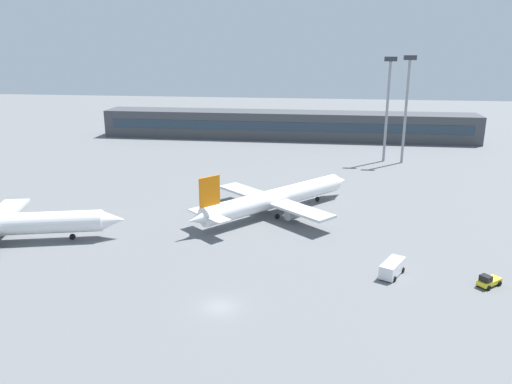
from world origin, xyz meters
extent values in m
plane|color=slate|center=(0.00, 40.00, 0.00)|extent=(400.00, 400.00, 0.00)
cube|color=#3F4247|center=(0.00, 114.62, 4.50)|extent=(124.34, 12.00, 9.00)
cube|color=#263847|center=(0.00, 108.57, 4.95)|extent=(118.12, 0.16, 2.80)
cone|color=white|center=(-22.22, 20.33, 3.14)|extent=(4.70, 4.31, 3.43)
cylinder|color=gray|center=(-42.70, 20.95, 1.51)|extent=(3.42, 2.60, 1.90)
cylinder|color=black|center=(-28.76, 18.65, 0.48)|extent=(1.01, 0.60, 0.95)
cylinder|color=white|center=(3.60, 36.29, 3.07)|extent=(24.93, 27.42, 3.54)
cone|color=white|center=(15.81, 50.01, 3.07)|extent=(5.10, 5.15, 3.36)
cone|color=white|center=(-8.48, 22.69, 3.07)|extent=(4.20, 4.29, 2.48)
cube|color=orange|center=(-6.61, 24.80, 7.41)|extent=(2.97, 3.29, 5.12)
cube|color=silver|center=(-6.80, 24.59, 3.26)|extent=(8.70, 8.14, 0.22)
cube|color=silver|center=(2.98, 35.59, 2.80)|extent=(23.86, 21.91, 0.47)
cylinder|color=gray|center=(7.16, 31.88, 1.48)|extent=(3.37, 3.47, 1.86)
cylinder|color=gray|center=(-1.19, 39.31, 1.48)|extent=(3.37, 3.47, 1.86)
cylinder|color=black|center=(11.40, 45.06, 0.47)|extent=(0.90, 0.94, 0.93)
cylinder|color=black|center=(4.18, 33.29, 0.47)|extent=(0.90, 0.94, 0.93)
cylinder|color=black|center=(0.55, 36.50, 0.47)|extent=(0.90, 0.94, 0.93)
cube|color=yellow|center=(34.93, 10.26, 0.65)|extent=(3.72, 3.46, 0.60)
cube|color=black|center=(34.24, 9.68, 1.30)|extent=(1.74, 1.78, 0.90)
cylinder|color=black|center=(33.51, 10.09, 0.35)|extent=(0.70, 0.64, 0.70)
cylinder|color=black|center=(34.51, 8.89, 0.35)|extent=(0.70, 0.64, 0.70)
cylinder|color=black|center=(35.35, 11.63, 0.35)|extent=(0.70, 0.64, 0.70)
cylinder|color=black|center=(36.35, 10.43, 0.35)|extent=(0.70, 0.64, 0.70)
cube|color=white|center=(22.34, 11.90, 1.13)|extent=(4.15, 5.54, 1.90)
cube|color=#1E2633|center=(21.43, 10.12, 1.63)|extent=(1.77, 1.01, 0.70)
cylinder|color=black|center=(20.65, 10.85, 0.38)|extent=(0.59, 0.80, 0.76)
cylinder|color=black|center=(22.47, 9.92, 0.38)|extent=(0.59, 0.80, 0.76)
cylinder|color=black|center=(22.20, 13.87, 0.38)|extent=(0.59, 0.80, 0.76)
cylinder|color=black|center=(24.02, 12.95, 0.38)|extent=(0.59, 0.80, 0.76)
cylinder|color=gray|center=(28.88, 83.96, 13.33)|extent=(0.70, 0.70, 26.65)
cube|color=#333338|center=(28.88, 83.96, 27.25)|extent=(3.20, 0.80, 1.20)
cylinder|color=gray|center=(33.56, 82.67, 13.53)|extent=(0.70, 0.70, 27.05)
cube|color=#333338|center=(33.56, 82.67, 27.65)|extent=(3.20, 0.80, 1.20)
camera|label=1|loc=(11.81, -54.79, 31.70)|focal=35.35mm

